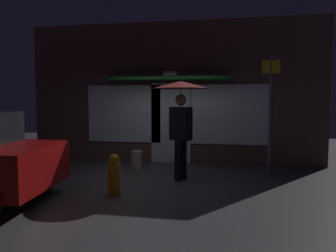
{
  "coord_description": "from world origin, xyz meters",
  "views": [
    {
      "loc": [
        1.6,
        -6.74,
        1.75
      ],
      "look_at": [
        0.28,
        0.27,
        1.18
      ],
      "focal_mm": 35.3,
      "sensor_mm": 36.0,
      "label": 1
    }
  ],
  "objects_px": {
    "person_with_umbrella": "(181,102)",
    "sidewalk_bollard": "(137,160)",
    "fire_hydrant": "(114,176)",
    "street_sign_post": "(270,109)"
  },
  "relations": [
    {
      "from": "person_with_umbrella",
      "to": "fire_hydrant",
      "type": "relative_size",
      "value": 2.84
    },
    {
      "from": "sidewalk_bollard",
      "to": "fire_hydrant",
      "type": "distance_m",
      "value": 2.25
    },
    {
      "from": "person_with_umbrella",
      "to": "street_sign_post",
      "type": "height_order",
      "value": "street_sign_post"
    },
    {
      "from": "person_with_umbrella",
      "to": "fire_hydrant",
      "type": "bearing_deg",
      "value": 80.87
    },
    {
      "from": "person_with_umbrella",
      "to": "fire_hydrant",
      "type": "height_order",
      "value": "person_with_umbrella"
    },
    {
      "from": "sidewalk_bollard",
      "to": "person_with_umbrella",
      "type": "bearing_deg",
      "value": -36.02
    },
    {
      "from": "sidewalk_bollard",
      "to": "fire_hydrant",
      "type": "height_order",
      "value": "fire_hydrant"
    },
    {
      "from": "person_with_umbrella",
      "to": "sidewalk_bollard",
      "type": "distance_m",
      "value": 2.13
    },
    {
      "from": "street_sign_post",
      "to": "fire_hydrant",
      "type": "height_order",
      "value": "street_sign_post"
    },
    {
      "from": "sidewalk_bollard",
      "to": "fire_hydrant",
      "type": "relative_size",
      "value": 0.61
    }
  ]
}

